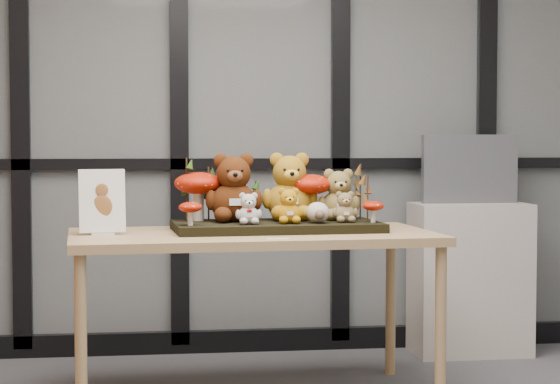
{
  "coord_description": "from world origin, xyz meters",
  "views": [
    {
      "loc": [
        -0.65,
        -3.12,
        1.19
      ],
      "look_at": [
        -0.04,
        1.37,
        0.95
      ],
      "focal_mm": 65.0,
      "sensor_mm": 36.0,
      "label": 1
    }
  ],
  "objects": [
    {
      "name": "glass_partition",
      "position": [
        -0.0,
        2.47,
        1.42
      ],
      "size": [
        4.9,
        0.06,
        2.78
      ],
      "color": "#2D383F",
      "rests_on": "floor"
    },
    {
      "name": "display_table",
      "position": [
        -0.16,
        1.41,
        0.7
      ],
      "size": [
        1.68,
        0.92,
        0.77
      ],
      "rotation": [
        0.0,
        0.0,
        0.06
      ],
      "color": "tan",
      "rests_on": "floor"
    },
    {
      "name": "diorama_tray",
      "position": [
        -0.04,
        1.48,
        0.79
      ],
      "size": [
        0.97,
        0.53,
        0.04
      ],
      "primitive_type": "cube",
      "rotation": [
        0.0,
        0.0,
        0.06
      ],
      "color": "black",
      "rests_on": "display_table"
    },
    {
      "name": "bear_pooh_yellow",
      "position": [
        0.03,
        1.59,
        0.98
      ],
      "size": [
        0.28,
        0.26,
        0.35
      ],
      "primitive_type": null,
      "rotation": [
        0.0,
        0.0,
        0.06
      ],
      "color": "#A37218",
      "rests_on": "diorama_tray"
    },
    {
      "name": "bear_brown_medium",
      "position": [
        -0.23,
        1.53,
        0.98
      ],
      "size": [
        0.28,
        0.26,
        0.35
      ],
      "primitive_type": null,
      "rotation": [
        0.0,
        0.0,
        0.06
      ],
      "color": "#461E09",
      "rests_on": "diorama_tray"
    },
    {
      "name": "bear_tan_back",
      "position": [
        0.26,
        1.57,
        0.94
      ],
      "size": [
        0.21,
        0.19,
        0.26
      ],
      "primitive_type": null,
      "rotation": [
        0.0,
        0.0,
        0.06
      ],
      "color": "olive",
      "rests_on": "diorama_tray"
    },
    {
      "name": "bear_small_yellow",
      "position": [
        0.0,
        1.39,
        0.89
      ],
      "size": [
        0.14,
        0.13,
        0.18
      ],
      "primitive_type": null,
      "rotation": [
        0.0,
        0.0,
        0.06
      ],
      "color": "#C3810F",
      "rests_on": "diorama_tray"
    },
    {
      "name": "bear_white_bow",
      "position": [
        -0.18,
        1.37,
        0.88
      ],
      "size": [
        0.13,
        0.12,
        0.16
      ],
      "primitive_type": null,
      "rotation": [
        0.0,
        0.0,
        0.06
      ],
      "color": "beige",
      "rests_on": "diorama_tray"
    },
    {
      "name": "bear_beige_small",
      "position": [
        0.27,
        1.42,
        0.88
      ],
      "size": [
        0.13,
        0.12,
        0.16
      ],
      "primitive_type": null,
      "rotation": [
        0.0,
        0.0,
        0.06
      ],
      "color": "olive",
      "rests_on": "diorama_tray"
    },
    {
      "name": "plush_cream_hedgehog",
      "position": [
        0.13,
        1.39,
        0.86
      ],
      "size": [
        0.09,
        0.08,
        0.11
      ],
      "primitive_type": null,
      "rotation": [
        0.0,
        0.0,
        0.06
      ],
      "color": "beige",
      "rests_on": "diorama_tray"
    },
    {
      "name": "mushroom_back_left",
      "position": [
        -0.39,
        1.59,
        0.93
      ],
      "size": [
        0.23,
        0.23,
        0.25
      ],
      "primitive_type": null,
      "color": "#A31605",
      "rests_on": "diorama_tray"
    },
    {
      "name": "mushroom_back_right",
      "position": [
        0.13,
        1.59,
        0.92
      ],
      "size": [
        0.21,
        0.21,
        0.24
      ],
      "primitive_type": null,
      "color": "#A31605",
      "rests_on": "diorama_tray"
    },
    {
      "name": "mushroom_front_left",
      "position": [
        -0.44,
        1.33,
        0.86
      ],
      "size": [
        0.1,
        0.1,
        0.12
      ],
      "primitive_type": null,
      "color": "#A31605",
      "rests_on": "diorama_tray"
    },
    {
      "name": "mushroom_front_right",
      "position": [
        0.39,
        1.39,
        0.86
      ],
      "size": [
        0.1,
        0.1,
        0.11
      ],
      "primitive_type": null,
      "color": "#A31605",
      "rests_on": "diorama_tray"
    },
    {
      "name": "sprig_green_far_left",
      "position": [
        -0.45,
        1.58,
        0.95
      ],
      "size": [
        0.05,
        0.05,
        0.29
      ],
      "primitive_type": null,
      "color": "#10370C",
      "rests_on": "diorama_tray"
    },
    {
      "name": "sprig_green_mid_left",
      "position": [
        -0.34,
        1.63,
        0.93
      ],
      "size": [
        0.05,
        0.05,
        0.25
      ],
      "primitive_type": null,
      "color": "#10370C",
      "rests_on": "diorama_tray"
    },
    {
      "name": "sprig_dry_far_right",
      "position": [
        0.38,
        1.61,
        0.94
      ],
      "size": [
        0.05,
        0.05,
        0.26
      ],
      "primitive_type": null,
      "color": "brown",
      "rests_on": "diorama_tray"
    },
    {
      "name": "sprig_dry_mid_right",
      "position": [
        0.39,
        1.49,
        0.91
      ],
      "size": [
        0.05,
        0.05,
        0.22
      ],
      "primitive_type": null,
      "color": "brown",
      "rests_on": "diorama_tray"
    },
    {
      "name": "sprig_green_centre",
      "position": [
        -0.12,
        1.66,
        0.9
      ],
      "size": [
        0.05,
        0.05,
        0.18
      ],
      "primitive_type": null,
      "color": "#10370C",
      "rests_on": "diorama_tray"
    },
    {
      "name": "sign_holder",
      "position": [
        -0.83,
        1.39,
        0.9
      ],
      "size": [
        0.21,
        0.07,
        0.29
      ],
      "rotation": [
        0.0,
        0.0,
        0.14
      ],
      "color": "silver",
      "rests_on": "display_table"
    },
    {
      "name": "label_card",
      "position": [
        -0.09,
        1.09,
        0.77
      ],
      "size": [
        0.09,
        0.03,
        0.0
      ],
      "primitive_type": "cube",
      "color": "white",
      "rests_on": "display_table"
    },
    {
      "name": "cabinet",
      "position": [
        1.14,
        2.25,
        0.42
      ],
      "size": [
        0.63,
        0.36,
        0.83
      ],
      "primitive_type": "cube",
      "color": "#B3A99F",
      "rests_on": "floor"
    },
    {
      "name": "monitor",
      "position": [
        1.14,
        2.27,
        1.02
      ],
      "size": [
        0.53,
        0.06,
        0.38
      ],
      "color": "#515359",
      "rests_on": "cabinet"
    }
  ]
}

